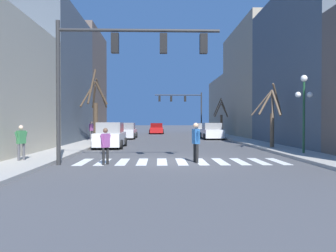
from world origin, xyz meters
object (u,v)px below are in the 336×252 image
object	(u,v)px
pedestrian_near_right_corner	(21,140)
pedestrian_crossing_street	(91,129)
street_tree_left_near	(221,118)
street_lamp_right_corner	(304,98)
car_parked_left_mid	(157,129)
car_parked_right_mid	(212,131)
pedestrian_waiting_at_curb	(196,139)
street_tree_right_far	(96,109)
traffic_signal_near	(119,58)
car_driving_toward_lane	(127,131)
car_at_intersection	(110,136)
street_tree_left_far	(272,115)
pedestrian_on_left_sidewalk	(105,143)
traffic_signal_far	(184,103)
car_parked_right_far	(204,130)

from	to	relation	value
pedestrian_near_right_corner	pedestrian_crossing_street	distance (m)	16.00
street_tree_left_near	street_lamp_right_corner	bearing A→B (deg)	-89.14
pedestrian_near_right_corner	car_parked_left_mid	bearing A→B (deg)	17.40
car_parked_right_mid	pedestrian_waiting_at_curb	bearing A→B (deg)	168.70
car_parked_right_mid	street_tree_right_far	world-z (taller)	street_tree_right_far
traffic_signal_near	pedestrian_near_right_corner	size ratio (longest dim) A/B	4.51
street_tree_left_near	pedestrian_waiting_at_curb	bearing A→B (deg)	-103.46
car_driving_toward_lane	car_at_intersection	world-z (taller)	car_at_intersection
car_driving_toward_lane	pedestrian_near_right_corner	bearing A→B (deg)	172.49
car_at_intersection	street_tree_left_far	xyz separation A→B (m)	(10.78, -1.83, 1.41)
pedestrian_on_left_sidewalk	street_tree_right_far	xyz separation A→B (m)	(-3.05, 13.69, 1.95)
pedestrian_on_left_sidewalk	street_tree_left_near	world-z (taller)	street_tree_left_near
car_driving_toward_lane	street_tree_left_near	bearing A→B (deg)	-68.71
street_lamp_right_corner	pedestrian_crossing_street	bearing A→B (deg)	136.82
pedestrian_waiting_at_curb	traffic_signal_far	bearing A→B (deg)	162.53
car_driving_toward_lane	pedestrian_crossing_street	xyz separation A→B (m)	(-2.89, -4.08, 0.38)
car_parked_left_mid	pedestrian_near_right_corner	distance (m)	33.57
traffic_signal_far	car_parked_right_far	xyz separation A→B (m)	(1.76, -8.90, -3.82)
pedestrian_crossing_street	traffic_signal_near	bearing A→B (deg)	33.97
car_parked_left_mid	car_at_intersection	bearing A→B (deg)	-7.07
pedestrian_waiting_at_curb	street_tree_right_far	distance (m)	14.95
car_parked_left_mid	pedestrian_near_right_corner	xyz separation A→B (m)	(-5.69, -33.08, 0.33)
traffic_signal_far	street_tree_left_far	world-z (taller)	traffic_signal_far
pedestrian_on_left_sidewalk	pedestrian_waiting_at_curb	bearing A→B (deg)	128.59
pedestrian_near_right_corner	pedestrian_on_left_sidewalk	bearing A→B (deg)	-69.39
traffic_signal_near	pedestrian_crossing_street	xyz separation A→B (m)	(-4.59, 16.45, -3.41)
traffic_signal_near	car_parked_right_mid	size ratio (longest dim) A/B	1.56
car_parked_left_mid	street_tree_right_far	xyz separation A→B (m)	(-4.99, -19.82, 2.15)
car_parked_right_far	car_parked_right_mid	bearing A→B (deg)	179.54
street_lamp_right_corner	pedestrian_on_left_sidewalk	world-z (taller)	street_lamp_right_corner
street_tree_left_near	street_tree_right_far	world-z (taller)	street_tree_right_far
traffic_signal_far	street_lamp_right_corner	distance (m)	31.95
pedestrian_crossing_street	street_tree_right_far	world-z (taller)	street_tree_right_far
car_at_intersection	pedestrian_on_left_sidewalk	world-z (taller)	car_at_intersection
car_driving_toward_lane	street_tree_left_far	xyz separation A→B (m)	(10.78, -13.45, 1.45)
traffic_signal_near	car_driving_toward_lane	bearing A→B (deg)	94.75
pedestrian_near_right_corner	street_tree_right_far	world-z (taller)	street_tree_right_far
traffic_signal_near	street_tree_right_far	xyz separation A→B (m)	(-3.65, 13.71, -1.69)
car_driving_toward_lane	pedestrian_waiting_at_curb	world-z (taller)	pedestrian_waiting_at_curb
traffic_signal_near	traffic_signal_far	distance (m)	35.35
car_parked_right_mid	pedestrian_waiting_at_curb	xyz separation A→B (m)	(-3.77, -18.89, 0.28)
car_parked_right_far	street_tree_left_near	bearing A→B (deg)	-123.00
street_tree_left_far	pedestrian_on_left_sidewalk	bearing A→B (deg)	-143.83
street_tree_left_far	street_tree_right_far	size ratio (longest dim) A/B	0.69
pedestrian_waiting_at_curb	street_tree_left_far	xyz separation A→B (m)	(5.71, 6.45, 1.17)
car_driving_toward_lane	car_parked_right_far	distance (m)	10.45
pedestrian_near_right_corner	traffic_signal_far	bearing A→B (deg)	11.32
car_parked_left_mid	street_tree_right_far	size ratio (longest dim) A/B	0.80
traffic_signal_far	pedestrian_near_right_corner	size ratio (longest dim) A/B	4.57
traffic_signal_near	car_parked_right_far	size ratio (longest dim) A/B	1.52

